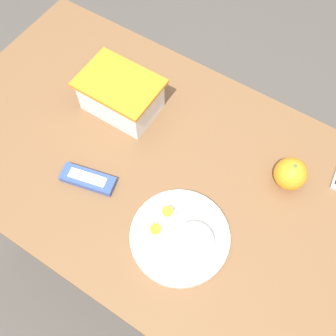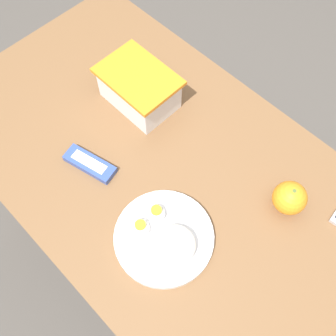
% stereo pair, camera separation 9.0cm
% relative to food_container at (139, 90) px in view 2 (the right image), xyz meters
% --- Properties ---
extents(ground_plane, '(10.00, 10.00, 0.00)m').
position_rel_food_container_xyz_m(ground_plane, '(0.19, -0.09, -0.80)').
color(ground_plane, '#4C4742').
extents(table, '(1.18, 0.66, 0.75)m').
position_rel_food_container_xyz_m(table, '(0.19, -0.09, -0.18)').
color(table, brown).
rests_on(table, ground_plane).
extents(food_container, '(0.19, 0.14, 0.10)m').
position_rel_food_container_xyz_m(food_container, '(0.00, 0.00, 0.00)').
color(food_container, white).
rests_on(food_container, table).
extents(orange_fruit, '(0.08, 0.08, 0.08)m').
position_rel_food_container_xyz_m(orange_fruit, '(0.45, 0.03, -0.01)').
color(orange_fruit, orange).
rests_on(orange_fruit, table).
extents(rice_plate, '(0.22, 0.22, 0.06)m').
position_rel_food_container_xyz_m(rice_plate, '(0.32, -0.22, -0.03)').
color(rice_plate, white).
rests_on(rice_plate, table).
extents(candy_bar, '(0.14, 0.07, 0.02)m').
position_rel_food_container_xyz_m(candy_bar, '(0.06, -0.22, -0.03)').
color(candy_bar, '#334C9E').
rests_on(candy_bar, table).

